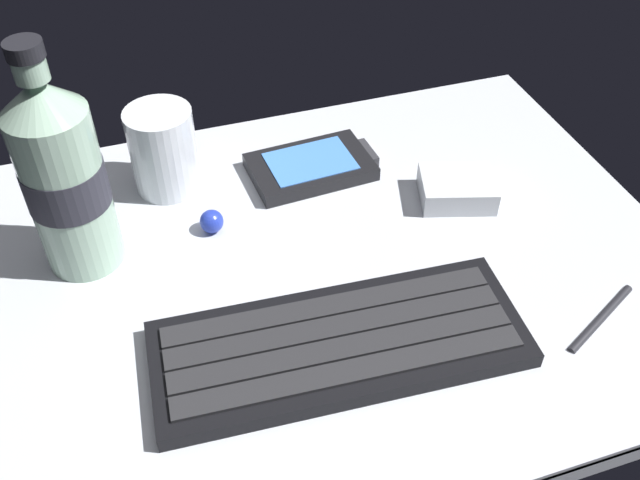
# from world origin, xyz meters

# --- Properties ---
(ground_plane) EXTENTS (0.64, 0.48, 0.03)m
(ground_plane) POSITION_xyz_m (0.00, -0.00, -0.01)
(ground_plane) COLOR silver
(keyboard) EXTENTS (0.30, 0.13, 0.02)m
(keyboard) POSITION_xyz_m (-0.02, -0.09, 0.01)
(keyboard) COLOR black
(keyboard) RESTS_ON ground_plane
(handheld_device) EXTENTS (0.13, 0.08, 0.02)m
(handheld_device) POSITION_xyz_m (0.03, 0.13, 0.01)
(handheld_device) COLOR black
(handheld_device) RESTS_ON ground_plane
(juice_cup) EXTENTS (0.06, 0.06, 0.09)m
(juice_cup) POSITION_xyz_m (-0.11, 0.15, 0.04)
(juice_cup) COLOR silver
(juice_cup) RESTS_ON ground_plane
(water_bottle) EXTENTS (0.07, 0.07, 0.21)m
(water_bottle) POSITION_xyz_m (-0.19, 0.07, 0.09)
(water_bottle) COLOR #9EC1A8
(water_bottle) RESTS_ON ground_plane
(charger_block) EXTENTS (0.08, 0.07, 0.02)m
(charger_block) POSITION_xyz_m (0.15, 0.05, 0.01)
(charger_block) COLOR silver
(charger_block) RESTS_ON ground_plane
(trackball_mouse) EXTENTS (0.02, 0.02, 0.02)m
(trackball_mouse) POSITION_xyz_m (-0.08, 0.07, 0.01)
(trackball_mouse) COLOR #2338B2
(trackball_mouse) RESTS_ON ground_plane
(stylus_pen) EXTENTS (0.09, 0.05, 0.01)m
(stylus_pen) POSITION_xyz_m (0.20, -0.13, 0.00)
(stylus_pen) COLOR #26262B
(stylus_pen) RESTS_ON ground_plane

